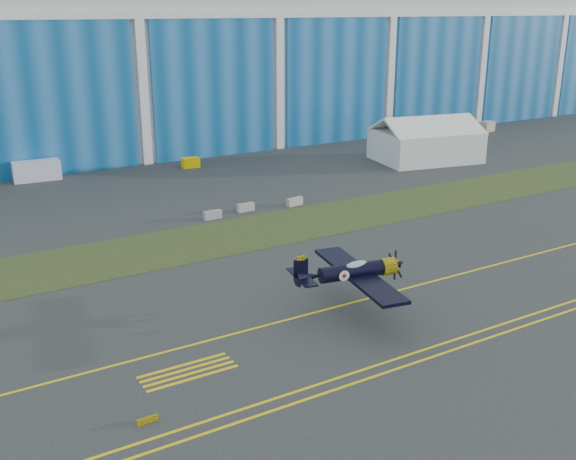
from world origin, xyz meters
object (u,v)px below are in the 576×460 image
shipping_container (37,171)px  tent (426,138)px  warbird (352,271)px  tug (191,163)px

shipping_container → tent: bearing=-14.0°
warbird → tent: (40.31, 36.96, -0.01)m
warbird → tug: warbird is taller
tent → warbird: bearing=-126.7°
tug → shipping_container: bearing=175.6°
warbird → shipping_container: 55.06m
tent → tug: size_ratio=6.81×
tug → tent: bearing=-18.3°
tent → shipping_container: 54.36m
tent → tug: (-31.46, 13.56, -2.64)m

